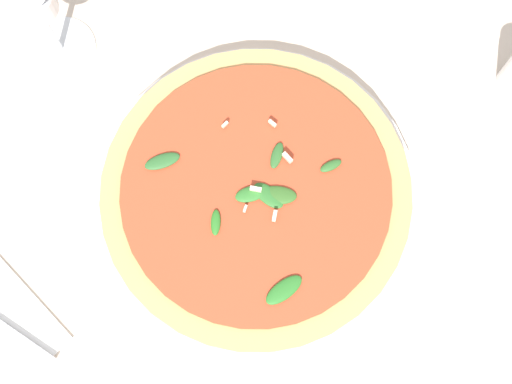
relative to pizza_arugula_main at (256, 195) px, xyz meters
The scene contains 2 objects.
ground_plane 0.02m from the pizza_arugula_main, 30.79° to the right, with size 6.00×6.00×0.00m, color beige.
pizza_arugula_main is the anchor object (origin of this frame).
Camera 1 is at (-0.18, 0.10, 0.75)m, focal length 50.00 mm.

